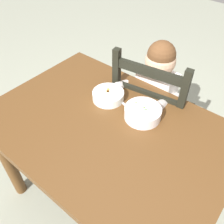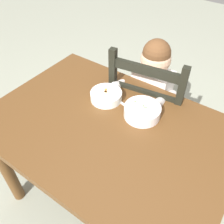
{
  "view_description": "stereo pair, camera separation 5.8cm",
  "coord_description": "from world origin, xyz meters",
  "px_view_note": "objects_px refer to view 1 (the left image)",
  "views": [
    {
      "loc": [
        0.53,
        -0.61,
        1.56
      ],
      "look_at": [
        -0.0,
        0.05,
        0.76
      ],
      "focal_mm": 39.6,
      "sensor_mm": 36.0,
      "label": 1
    },
    {
      "loc": [
        0.48,
        -0.64,
        1.56
      ],
      "look_at": [
        -0.0,
        0.05,
        0.76
      ],
      "focal_mm": 39.6,
      "sensor_mm": 36.0,
      "label": 2
    }
  ],
  "objects_px": {
    "dining_table": "(107,141)",
    "child_figure": "(153,93)",
    "spoon": "(121,102)",
    "bowl_of_peas": "(143,113)",
    "dining_chair": "(152,114)",
    "bowl_of_carrots": "(108,95)"
  },
  "relations": [
    {
      "from": "bowl_of_carrots",
      "to": "bowl_of_peas",
      "type": "bearing_deg",
      "value": -0.0
    },
    {
      "from": "dining_chair",
      "to": "spoon",
      "type": "bearing_deg",
      "value": -99.83
    },
    {
      "from": "dining_chair",
      "to": "spoon",
      "type": "relative_size",
      "value": 6.72
    },
    {
      "from": "dining_chair",
      "to": "bowl_of_peas",
      "type": "bearing_deg",
      "value": -71.39
    },
    {
      "from": "dining_chair",
      "to": "child_figure",
      "type": "bearing_deg",
      "value": -144.1
    },
    {
      "from": "bowl_of_carrots",
      "to": "spoon",
      "type": "bearing_deg",
      "value": 17.59
    },
    {
      "from": "dining_chair",
      "to": "spoon",
      "type": "height_order",
      "value": "dining_chair"
    },
    {
      "from": "dining_chair",
      "to": "child_figure",
      "type": "relative_size",
      "value": 0.98
    },
    {
      "from": "child_figure",
      "to": "spoon",
      "type": "distance_m",
      "value": 0.29
    },
    {
      "from": "child_figure",
      "to": "bowl_of_peas",
      "type": "bearing_deg",
      "value": -69.7
    },
    {
      "from": "dining_chair",
      "to": "dining_table",
      "type": "bearing_deg",
      "value": -89.82
    },
    {
      "from": "dining_table",
      "to": "bowl_of_carrots",
      "type": "xyz_separation_m",
      "value": [
        -0.12,
        0.15,
        0.14
      ]
    },
    {
      "from": "bowl_of_peas",
      "to": "child_figure",
      "type": "bearing_deg",
      "value": 110.3
    },
    {
      "from": "dining_table",
      "to": "bowl_of_peas",
      "type": "distance_m",
      "value": 0.23
    },
    {
      "from": "dining_table",
      "to": "spoon",
      "type": "height_order",
      "value": "spoon"
    },
    {
      "from": "dining_table",
      "to": "bowl_of_carrots",
      "type": "bearing_deg",
      "value": 127.59
    },
    {
      "from": "dining_chair",
      "to": "bowl_of_peas",
      "type": "height_order",
      "value": "dining_chair"
    },
    {
      "from": "dining_table",
      "to": "child_figure",
      "type": "xyz_separation_m",
      "value": [
        -0.01,
        0.45,
        0.03
      ]
    },
    {
      "from": "bowl_of_peas",
      "to": "spoon",
      "type": "distance_m",
      "value": 0.15
    },
    {
      "from": "dining_chair",
      "to": "spoon",
      "type": "distance_m",
      "value": 0.39
    },
    {
      "from": "child_figure",
      "to": "spoon",
      "type": "xyz_separation_m",
      "value": [
        -0.04,
        -0.27,
        0.09
      ]
    },
    {
      "from": "spoon",
      "to": "bowl_of_carrots",
      "type": "bearing_deg",
      "value": -162.41
    }
  ]
}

